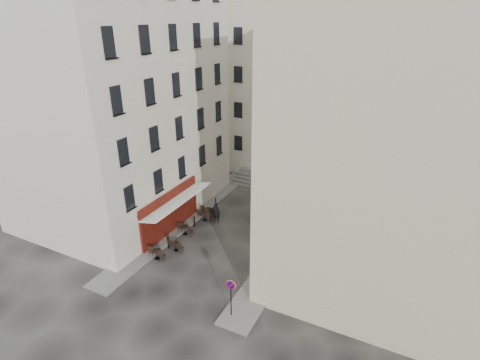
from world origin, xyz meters
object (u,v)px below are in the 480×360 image
Objects in this scene: no_parking_sign at (231,292)px; bistro_table_b at (176,246)px; bistro_table_a at (157,253)px; pedestrian at (216,212)px.

no_parking_sign is 2.15× the size of bistro_table_b.
no_parking_sign is 1.93× the size of bistro_table_a.
no_parking_sign is 7.83m from bistro_table_b.
bistro_table_a is (-7.21, 2.58, -1.32)m from no_parking_sign.
pedestrian is at bearing 120.24° from no_parking_sign.
no_parking_sign reaches higher than bistro_table_b.
bistro_table_a is at bearing 156.41° from no_parking_sign.
bistro_table_a is 6.44m from pedestrian.
pedestrian is at bearing 79.51° from bistro_table_a.
no_parking_sign is at bearing -19.65° from bistro_table_a.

